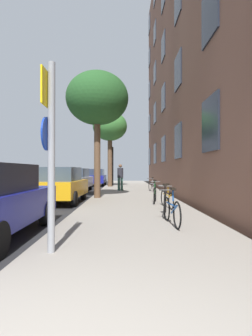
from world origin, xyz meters
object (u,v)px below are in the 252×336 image
Objects in this scene: traffic_light at (112,159)px; bicycle_2 at (167,198)px; bicycle_1 at (165,203)px; bicycle_4 at (152,186)px; bicycle_0 at (172,210)px; car_2 at (75,180)px; bicycle_3 at (155,194)px; tree_far at (110,127)px; tree_near at (97,99)px; pedestrian_0 at (120,175)px; car_3 at (96,177)px; car_1 at (61,185)px; sign_post at (50,143)px.

traffic_light is 15.13m from bicycle_2.
bicycle_1 is 9.07m from bicycle_4.
bicycle_0 is (2.33, -17.83, -2.06)m from traffic_light.
bicycle_4 is at bearing -16.45° from car_2.
traffic_light is 2.14× the size of bicycle_3.
traffic_light is 0.55× the size of tree_far.
tree_near is 6.29m from pedestrian_0.
traffic_light reaches higher than car_3.
car_2 is (-2.30, -5.75, -1.70)m from traffic_light.
bicycle_3 reaches higher than bicycle_2.
bicycle_4 is 0.41× the size of car_3.
car_1 is at bearing -98.64° from tree_far.
bicycle_1 is 1.04× the size of bicycle_4.
bicycle_0 is 6.70m from car_1.
car_3 is at bearing 149.07° from traffic_light.
bicycle_2 is at bearing -74.70° from car_3.
tree_near reaches higher than bicycle_1.
traffic_light reaches higher than bicycle_2.
car_1 is at bearing 153.13° from bicycle_2.
car_3 is (-1.57, 0.94, -1.71)m from traffic_light.
bicycle_4 is (0.56, 9.05, -0.01)m from bicycle_1.
tree_far is 6.34m from car_2.
bicycle_2 is at bearing -77.90° from tree_far.
bicycle_0 is 19.17m from car_3.
bicycle_1 is at bearing -77.07° from car_3.
car_2 is at bearing 113.89° from bicycle_1.
car_1 is 0.92× the size of car_2.
sign_post is 4.71m from bicycle_1.
bicycle_1 is 1.03× the size of bicycle_3.
car_2 is (-5.02, 8.99, 0.38)m from bicycle_2.
car_3 is (-4.53, 8.24, 0.35)m from bicycle_4.
bicycle_2 is 0.38× the size of car_2.
traffic_light is at bearing 97.45° from bicycle_0.
sign_post is at bearing -103.52° from bicycle_4.
pedestrian_0 is at bearing -78.42° from tree_far.
pedestrian_0 is at bearing -11.36° from car_2.
tree_near reaches higher than traffic_light.
pedestrian_0 is (1.09, 4.79, -3.92)m from tree_near.
car_2 is at bearing 119.18° from bicycle_2.
car_2 is 1.11× the size of car_3.
car_1 is at bearing -97.79° from traffic_light.
bicycle_4 is 0.37× the size of car_2.
tree_far is 3.79× the size of bicycle_2.
pedestrian_0 reaches higher than bicycle_3.
car_1 and car_3 have the same top height.
car_1 is at bearing 169.50° from bicycle_3.
sign_post is 0.50× the size of tree_far.
car_1 reaches higher than bicycle_1.
bicycle_3 is (2.66, -2.08, -4.57)m from tree_near.
bicycle_2 is 0.42× the size of car_1.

